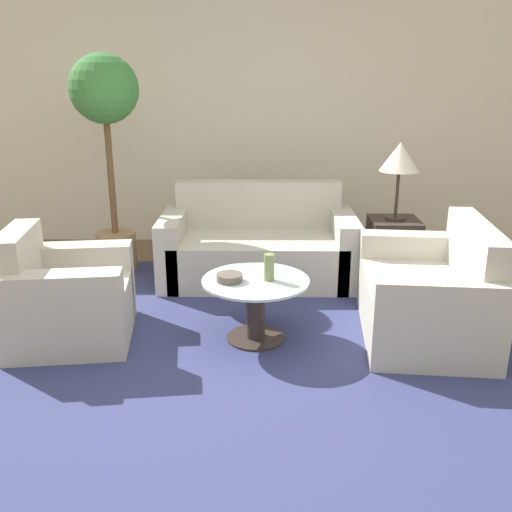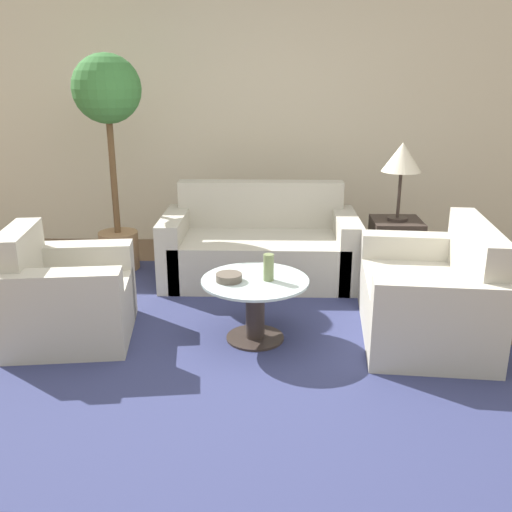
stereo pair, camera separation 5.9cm
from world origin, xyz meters
The scene contains 12 objects.
ground_plane centered at (0.00, 0.00, 0.00)m, with size 14.00×14.00×0.00m, color brown.
wall_back centered at (0.00, 3.10, 1.30)m, with size 10.00×0.06×2.60m.
rug centered at (-0.04, 0.55, 0.00)m, with size 3.63×3.46×0.01m.
sofa_main centered at (-0.03, 1.86, 0.28)m, with size 1.75×0.89×0.85m.
armchair centered at (-1.41, 0.55, 0.28)m, with size 0.91×0.93×0.82m.
loveseat centered at (1.25, 0.66, 0.28)m, with size 0.95×1.34×0.84m.
coffee_table centered at (-0.04, 0.55, 0.30)m, with size 0.76×0.76×0.46m.
side_table centered at (1.22, 1.86, 0.28)m, with size 0.44×0.44×0.56m.
table_lamp centered at (1.22, 1.86, 1.11)m, with size 0.35×0.35×0.69m.
potted_plant centered at (-1.40, 2.06, 1.41)m, with size 0.62×0.62×2.00m.
vase centered at (0.06, 0.54, 0.55)m, with size 0.07×0.07×0.19m.
bowl centered at (-0.22, 0.51, 0.49)m, with size 0.18×0.18×0.05m.
Camera 1 is at (0.01, -3.18, 1.85)m, focal length 40.00 mm.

